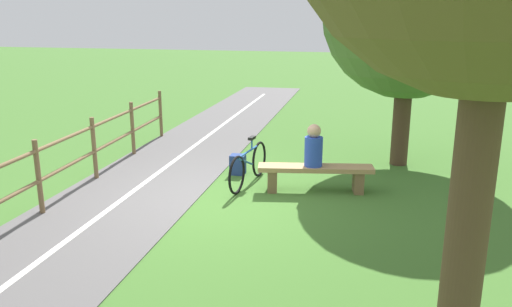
# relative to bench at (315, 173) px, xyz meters

# --- Properties ---
(ground_plane) EXTENTS (80.00, 80.00, 0.00)m
(ground_plane) POSITION_rel_bench_xyz_m (1.51, 0.79, -0.33)
(ground_plane) COLOR #3D6B28
(bench) EXTENTS (2.01, 0.79, 0.46)m
(bench) POSITION_rel_bench_xyz_m (0.00, 0.00, 0.00)
(bench) COLOR #A88456
(bench) RESTS_ON ground_plane
(person_seated) EXTENTS (0.37, 0.37, 0.73)m
(person_seated) POSITION_rel_bench_xyz_m (0.04, 0.01, 0.46)
(person_seated) COLOR #2847B7
(person_seated) RESTS_ON bench
(bicycle) EXTENTS (0.20, 1.76, 0.85)m
(bicycle) POSITION_rel_bench_xyz_m (1.22, -0.07, 0.03)
(bicycle) COLOR black
(bicycle) RESTS_ON ground_plane
(backpack) EXTENTS (0.30, 0.31, 0.38)m
(backpack) POSITION_rel_bench_xyz_m (1.60, -0.62, -0.14)
(backpack) COLOR navy
(backpack) RESTS_ON ground_plane
(tree_far_left) EXTENTS (3.38, 3.38, 4.75)m
(tree_far_left) POSITION_rel_bench_xyz_m (-1.39, -2.18, 2.72)
(tree_far_left) COLOR #473323
(tree_far_left) RESTS_ON ground_plane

